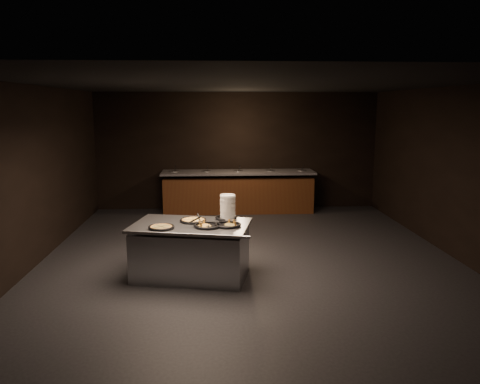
# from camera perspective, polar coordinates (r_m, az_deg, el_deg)

# --- Properties ---
(room) EXTENTS (7.02, 8.02, 2.92)m
(room) POSITION_cam_1_polar(r_m,az_deg,el_deg) (7.77, 1.18, 2.21)
(room) COLOR black
(room) RESTS_ON ground
(salad_bar) EXTENTS (3.70, 0.83, 1.18)m
(salad_bar) POSITION_cam_1_polar(r_m,az_deg,el_deg) (11.44, -0.22, -0.26)
(salad_bar) COLOR #522F13
(salad_bar) RESTS_ON ground
(serving_counter) EXTENTS (1.91, 1.45, 0.82)m
(serving_counter) POSITION_cam_1_polar(r_m,az_deg,el_deg) (7.18, -5.97, -7.19)
(serving_counter) COLOR #AFB2B6
(serving_counter) RESTS_ON ground
(plate_stack) EXTENTS (0.23, 0.23, 0.39)m
(plate_stack) POSITION_cam_1_polar(r_m,az_deg,el_deg) (7.23, -1.50, -1.90)
(plate_stack) COLOR white
(plate_stack) RESTS_ON serving_counter
(pan_veggie_whole) EXTENTS (0.38, 0.38, 0.04)m
(pan_veggie_whole) POSITION_cam_1_polar(r_m,az_deg,el_deg) (6.86, -9.58, -4.25)
(pan_veggie_whole) COLOR black
(pan_veggie_whole) RESTS_ON serving_counter
(pan_cheese_whole) EXTENTS (0.41, 0.41, 0.04)m
(pan_cheese_whole) POSITION_cam_1_polar(r_m,az_deg,el_deg) (7.20, -5.73, -3.44)
(pan_cheese_whole) COLOR black
(pan_cheese_whole) RESTS_ON serving_counter
(pan_cheese_slices_a) EXTENTS (0.34, 0.34, 0.04)m
(pan_cheese_slices_a) POSITION_cam_1_polar(r_m,az_deg,el_deg) (7.33, -1.70, -3.15)
(pan_cheese_slices_a) COLOR black
(pan_cheese_slices_a) RESTS_ON serving_counter
(pan_cheese_slices_b) EXTENTS (0.42, 0.42, 0.04)m
(pan_cheese_slices_b) POSITION_cam_1_polar(r_m,az_deg,el_deg) (6.88, -3.98, -4.09)
(pan_cheese_slices_b) COLOR black
(pan_cheese_slices_b) RESTS_ON serving_counter
(pan_veggie_slices) EXTENTS (0.39, 0.39, 0.04)m
(pan_veggie_slices) POSITION_cam_1_polar(r_m,az_deg,el_deg) (6.90, -1.47, -4.02)
(pan_veggie_slices) COLOR black
(pan_veggie_slices) RESTS_ON serving_counter
(server_left) EXTENTS (0.16, 0.30, 0.15)m
(server_left) POSITION_cam_1_polar(r_m,az_deg,el_deg) (7.02, -5.13, -3.34)
(server_left) COLOR #AFB2B6
(server_left) RESTS_ON serving_counter
(server_right) EXTENTS (0.33, 0.10, 0.16)m
(server_right) POSITION_cam_1_polar(r_m,az_deg,el_deg) (6.85, -5.21, -3.65)
(server_right) COLOR #AFB2B6
(server_right) RESTS_ON serving_counter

